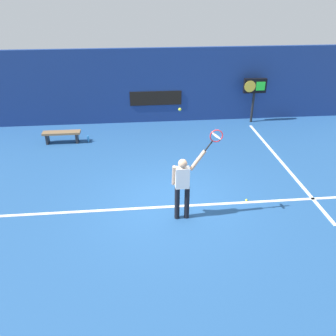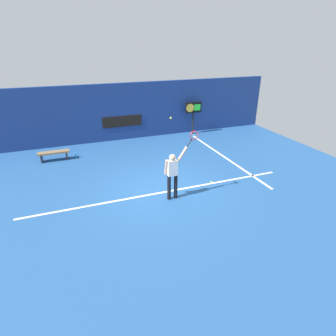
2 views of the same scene
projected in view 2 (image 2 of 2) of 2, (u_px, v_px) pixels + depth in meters
name	position (u px, v px, depth m)	size (l,w,h in m)	color
ground_plane	(160.00, 190.00, 10.79)	(18.00, 18.00, 0.00)	#23518C
back_wall	(121.00, 112.00, 15.70)	(18.00, 0.20, 3.11)	navy
sponsor_banner_center	(122.00, 121.00, 15.80)	(2.20, 0.03, 0.60)	black
court_baseline	(163.00, 192.00, 10.58)	(10.00, 0.10, 0.01)	white
court_sideline	(224.00, 157.00, 13.78)	(0.10, 7.00, 0.01)	white
tennis_player	(173.00, 173.00, 9.79)	(0.81, 0.31, 1.92)	black
tennis_racket	(193.00, 136.00, 9.52)	(0.48, 0.27, 0.60)	black
tennis_ball	(171.00, 118.00, 8.87)	(0.07, 0.07, 0.07)	#CCE033
scoreboard_clock	(193.00, 109.00, 16.62)	(0.96, 0.20, 1.90)	black
court_bench	(54.00, 154.00, 13.26)	(1.40, 0.36, 0.45)	olive
water_bottle	(76.00, 155.00, 13.66)	(0.07, 0.07, 0.24)	#338CD8
spare_ball	(211.00, 182.00, 11.30)	(0.07, 0.07, 0.07)	#CCE033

